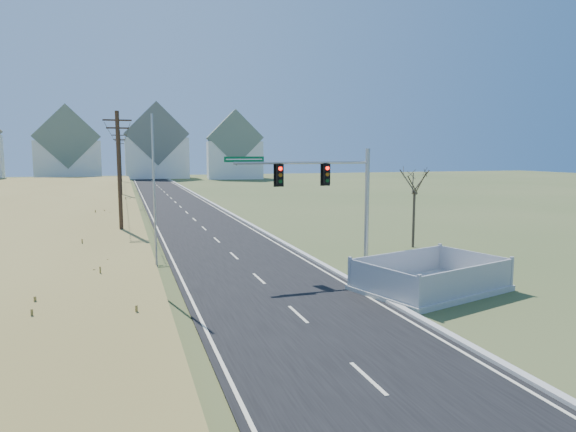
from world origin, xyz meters
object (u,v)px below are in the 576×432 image
(flagpole, at_px, (155,223))
(fence_enclosure, at_px, (430,284))
(open_sign, at_px, (358,276))
(bare_tree, at_px, (415,179))
(traffic_signal_mast, at_px, (336,194))

(flagpole, bearing_deg, fence_enclosure, -16.14)
(fence_enclosure, xyz_separation_m, flagpole, (-12.00, 3.47, 2.91))
(open_sign, xyz_separation_m, bare_tree, (7.62, 7.43, 4.26))
(flagpole, bearing_deg, bare_tree, 20.34)
(traffic_signal_mast, distance_m, fence_enclosure, 7.14)
(bare_tree, bearing_deg, open_sign, -135.69)
(traffic_signal_mast, height_order, fence_enclosure, traffic_signal_mast)
(open_sign, relative_size, flagpole, 0.07)
(traffic_signal_mast, height_order, flagpole, flagpole)
(traffic_signal_mast, distance_m, flagpole, 9.93)
(traffic_signal_mast, distance_m, open_sign, 4.95)
(traffic_signal_mast, xyz_separation_m, bare_tree, (7.45, 4.24, 0.49))
(traffic_signal_mast, bearing_deg, fence_enclosure, -67.23)
(open_sign, bearing_deg, traffic_signal_mast, 94.74)
(traffic_signal_mast, xyz_separation_m, flagpole, (-9.67, -2.11, -0.89))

